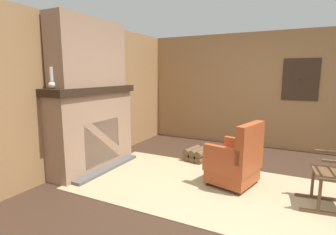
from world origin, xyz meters
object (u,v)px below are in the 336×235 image
oil_lamp_vase (52,81)px  storage_case (114,82)px  armchair (236,162)px  firewood_stack (198,154)px

oil_lamp_vase → storage_case: (0.00, 1.36, -0.05)m
armchair → oil_lamp_vase: (-2.34, -1.04, 1.13)m
oil_lamp_vase → storage_case: size_ratio=1.10×
oil_lamp_vase → armchair: bearing=24.0°
oil_lamp_vase → storage_case: 1.37m
armchair → storage_case: 2.60m
armchair → oil_lamp_vase: size_ratio=3.10×
firewood_stack → oil_lamp_vase: oil_lamp_vase is taller
firewood_stack → storage_case: storage_case is taller
firewood_stack → storage_case: 2.04m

